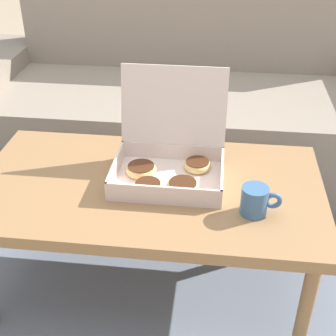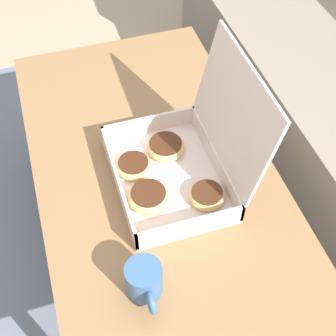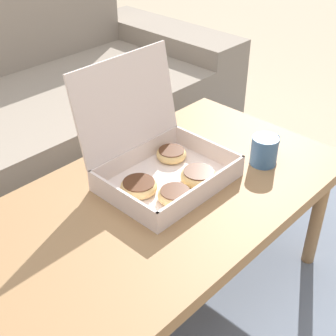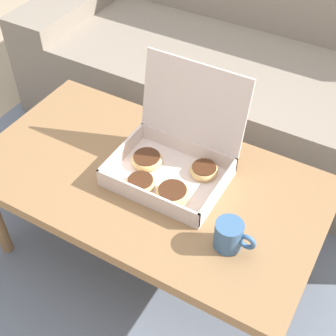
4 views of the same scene
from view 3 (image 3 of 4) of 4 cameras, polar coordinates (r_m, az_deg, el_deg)
name	(u,v)px [view 3 (image 3 of 4)]	position (r m, az deg, el deg)	size (l,w,h in m)	color
ground_plane	(140,289)	(1.64, -3.41, -14.49)	(12.00, 12.00, 0.00)	tan
area_rug	(85,246)	(1.81, -10.09, -9.30)	(2.24, 1.90, 0.01)	slate
coffee_table	(159,208)	(1.31, -1.07, -4.86)	(1.13, 0.62, 0.45)	#997047
pastry_box	(161,162)	(1.32, -0.82, 0.72)	(0.36, 0.32, 0.33)	silver
coffee_mug	(265,150)	(1.43, 11.73, 2.14)	(0.12, 0.08, 0.09)	#3D6693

